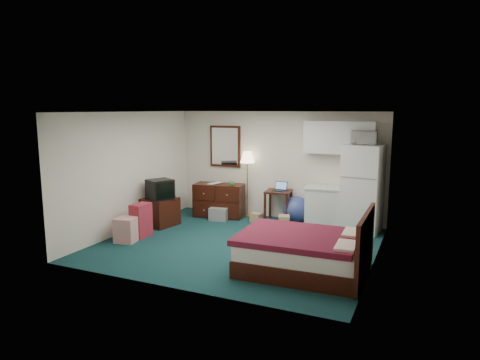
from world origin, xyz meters
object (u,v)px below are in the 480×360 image
at_px(tv_stand, 160,212).
at_px(floor_lamp, 247,184).
at_px(dresser, 219,200).
at_px(desk, 278,206).
at_px(bed, 301,253).
at_px(kitchen_counter, 324,207).
at_px(suitcase, 141,220).
at_px(fridge, 362,188).

bearing_deg(tv_stand, floor_lamp, 57.11).
distance_m(dresser, tv_stand, 1.50).
height_order(dresser, desk, dresser).
height_order(floor_lamp, desk, floor_lamp).
distance_m(floor_lamp, bed, 3.66).
relative_size(bed, tv_stand, 2.77).
xyz_separation_m(floor_lamp, tv_stand, (-1.44, -1.54, -0.47)).
relative_size(desk, bed, 0.38).
distance_m(desk, kitchen_counter, 1.07).
relative_size(dresser, suitcase, 1.71).
bearing_deg(bed, tv_stand, 157.08).
distance_m(floor_lamp, tv_stand, 2.16).
distance_m(floor_lamp, kitchen_counter, 1.93).
distance_m(floor_lamp, suitcase, 2.78).
height_order(desk, tv_stand, desk).
relative_size(floor_lamp, bed, 0.84).
height_order(floor_lamp, tv_stand, floor_lamp).
distance_m(kitchen_counter, bed, 2.78).
bearing_deg(fridge, dresser, -171.45).
bearing_deg(fridge, kitchen_counter, -175.95).
xyz_separation_m(fridge, bed, (-0.52, -2.74, -0.62)).
relative_size(floor_lamp, tv_stand, 2.33).
relative_size(floor_lamp, fridge, 0.85).
xyz_separation_m(bed, suitcase, (-3.46, 0.48, 0.04)).
bearing_deg(suitcase, floor_lamp, 64.96).
bearing_deg(bed, floor_lamp, 124.50).
xyz_separation_m(floor_lamp, desk, (0.83, -0.12, -0.42)).
bearing_deg(dresser, fridge, -6.02).
bearing_deg(dresser, desk, -0.98).
bearing_deg(suitcase, bed, -4.95).
height_order(floor_lamp, kitchen_counter, floor_lamp).
height_order(floor_lamp, fridge, fridge).
distance_m(desk, bed, 3.10).
distance_m(bed, tv_stand, 3.86).
relative_size(floor_lamp, suitcase, 2.29).
xyz_separation_m(dresser, kitchen_counter, (2.50, 0.17, 0.03)).
height_order(dresser, floor_lamp, floor_lamp).
bearing_deg(fridge, bed, -94.64).
xyz_separation_m(fridge, suitcase, (-3.98, -2.25, -0.58)).
relative_size(kitchen_counter, suitcase, 1.25).
distance_m(desk, fridge, 1.95).
height_order(desk, kitchen_counter, kitchen_counter).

